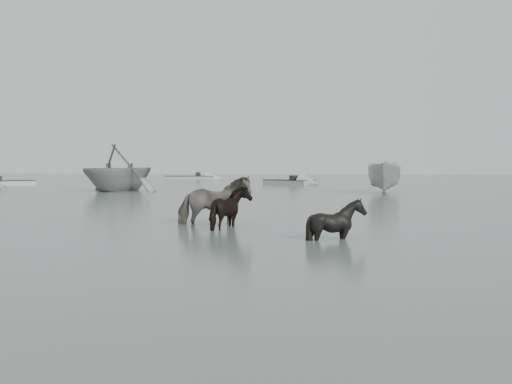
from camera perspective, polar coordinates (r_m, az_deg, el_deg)
ground at (r=14.64m, az=-2.98°, el=-3.99°), size 140.00×140.00×0.00m
pony_pinto at (r=16.33m, az=-4.22°, el=-0.16°), size 2.24×1.36×1.77m
pony_dark at (r=15.35m, az=-2.47°, el=-1.15°), size 1.30×1.47×1.34m
pony_black at (r=13.30m, az=8.05°, el=-1.81°), size 1.47×1.38×1.34m
rowboat_trail at (r=36.12m, az=-13.51°, el=2.49°), size 6.87×7.26×3.02m
boat_small at (r=33.78m, az=12.77°, el=1.56°), size 2.52×5.25×1.95m
skiff_outer at (r=47.87m, az=-23.66°, el=1.07°), size 5.27×4.75×0.75m
skiff_mid at (r=45.47m, az=3.33°, el=1.22°), size 5.69×4.56×0.75m
skiff_far at (r=58.89m, az=-6.62°, el=1.61°), size 7.03×2.98×0.75m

